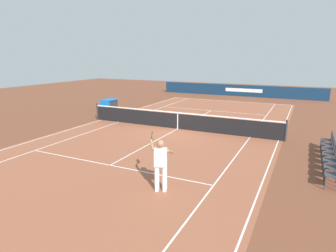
# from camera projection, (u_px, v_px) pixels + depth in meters

# --- Properties ---
(ground_plane) EXTENTS (60.00, 60.00, 0.00)m
(ground_plane) POSITION_uv_depth(u_px,v_px,m) (178.00, 129.00, 16.65)
(ground_plane) COLOR brown
(court_slab) EXTENTS (24.20, 11.40, 0.00)m
(court_slab) POSITION_uv_depth(u_px,v_px,m) (178.00, 129.00, 16.65)
(court_slab) COLOR #935138
(court_slab) RESTS_ON ground_plane
(court_line_markings) EXTENTS (23.85, 11.05, 0.01)m
(court_line_markings) POSITION_uv_depth(u_px,v_px,m) (178.00, 129.00, 16.65)
(court_line_markings) COLOR white
(court_line_markings) RESTS_ON ground_plane
(tennis_net) EXTENTS (0.10, 11.70, 1.08)m
(tennis_net) POSITION_uv_depth(u_px,v_px,m) (178.00, 120.00, 16.54)
(tennis_net) COLOR #2D2D33
(tennis_net) RESTS_ON ground_plane
(stadium_barrier) EXTENTS (0.26, 17.00, 1.18)m
(stadium_barrier) POSITION_uv_depth(u_px,v_px,m) (239.00, 90.00, 30.43)
(stadium_barrier) COLOR #112D4C
(stadium_barrier) RESTS_ON ground_plane
(tennis_player_near) EXTENTS (0.93, 0.93, 1.70)m
(tennis_player_near) POSITION_uv_depth(u_px,v_px,m) (160.00, 162.00, 8.77)
(tennis_player_near) COLOR white
(tennis_player_near) RESTS_ON ground_plane
(tennis_ball) EXTENTS (0.07, 0.07, 0.07)m
(tennis_ball) POSITION_uv_depth(u_px,v_px,m) (169.00, 127.00, 17.04)
(tennis_ball) COLOR #CCE01E
(tennis_ball) RESTS_ON ground_plane
(spectator_chair_0) EXTENTS (0.44, 0.44, 0.88)m
(spectator_chair_0) POSITION_uv_depth(u_px,v_px,m) (328.00, 139.00, 12.70)
(spectator_chair_0) COLOR #38383D
(spectator_chair_0) RESTS_ON ground_plane
(spectator_chair_1) EXTENTS (0.44, 0.44, 0.88)m
(spectator_chair_1) POSITION_uv_depth(u_px,v_px,m) (329.00, 143.00, 12.07)
(spectator_chair_1) COLOR #38383D
(spectator_chair_1) RESTS_ON ground_plane
(spectator_chair_2) EXTENTS (0.44, 0.44, 0.88)m
(spectator_chair_2) POSITION_uv_depth(u_px,v_px,m) (330.00, 148.00, 11.45)
(spectator_chair_2) COLOR #38383D
(spectator_chair_2) RESTS_ON ground_plane
(spectator_chair_3) EXTENTS (0.44, 0.44, 0.88)m
(spectator_chair_3) POSITION_uv_depth(u_px,v_px,m) (331.00, 153.00, 10.83)
(spectator_chair_3) COLOR #38383D
(spectator_chair_3) RESTS_ON ground_plane
(spectator_chair_4) EXTENTS (0.44, 0.44, 0.88)m
(spectator_chair_4) POSITION_uv_depth(u_px,v_px,m) (333.00, 159.00, 10.20)
(spectator_chair_4) COLOR #38383D
(spectator_chair_4) RESTS_ON ground_plane
(spectator_chair_5) EXTENTS (0.44, 0.44, 0.88)m
(spectator_chair_5) POSITION_uv_depth(u_px,v_px,m) (334.00, 166.00, 9.58)
(spectator_chair_5) COLOR #38383D
(spectator_chair_5) RESTS_ON ground_plane
(spectator_chair_6) EXTENTS (0.44, 0.44, 0.88)m
(spectator_chair_6) POSITION_uv_depth(u_px,v_px,m) (336.00, 174.00, 8.95)
(spectator_chair_6) COLOR #38383D
(spectator_chair_6) RESTS_ON ground_plane
(equipment_cart_tarped) EXTENTS (1.25, 0.84, 0.85)m
(equipment_cart_tarped) POSITION_uv_depth(u_px,v_px,m) (110.00, 105.00, 22.33)
(equipment_cart_tarped) COLOR #2D2D33
(equipment_cart_tarped) RESTS_ON ground_plane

